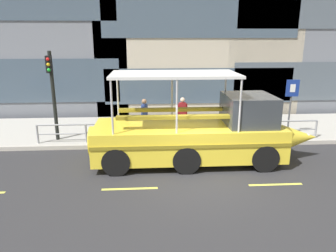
% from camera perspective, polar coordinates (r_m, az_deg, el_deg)
% --- Properties ---
extents(ground_plane, '(120.00, 120.00, 0.00)m').
position_cam_1_polar(ground_plane, '(11.20, 5.80, -9.08)').
color(ground_plane, '#2B2B2D').
extents(sidewalk, '(32.00, 4.80, 0.18)m').
position_cam_1_polar(sidewalk, '(16.37, 2.68, -0.50)').
color(sidewalk, '#A8A59E').
rests_on(sidewalk, ground_plane).
extents(curb_edge, '(32.00, 0.18, 0.18)m').
position_cam_1_polar(curb_edge, '(14.01, 3.78, -3.38)').
color(curb_edge, '#B2ADA3').
rests_on(curb_edge, ground_plane).
extents(lane_centreline, '(25.80, 0.12, 0.01)m').
position_cam_1_polar(lane_centreline, '(10.50, 6.49, -10.86)').
color(lane_centreline, '#DBD64C').
rests_on(lane_centreline, ground_plane).
extents(curb_guardrail, '(12.66, 0.09, 0.86)m').
position_cam_1_polar(curb_guardrail, '(14.09, 2.29, -0.37)').
color(curb_guardrail, gray).
rests_on(curb_guardrail, sidewalk).
extents(traffic_light_pole, '(0.24, 0.46, 3.95)m').
position_cam_1_polar(traffic_light_pole, '(14.68, -20.23, 6.59)').
color(traffic_light_pole, black).
rests_on(traffic_light_pole, sidewalk).
extents(parking_sign, '(0.60, 0.12, 2.67)m').
position_cam_1_polar(parking_sign, '(15.47, 21.43, 4.68)').
color(parking_sign, '#4C4F54').
rests_on(parking_sign, sidewalk).
extents(duck_tour_boat, '(8.85, 2.55, 3.44)m').
position_cam_1_polar(duck_tour_boat, '(12.17, 6.03, -1.40)').
color(duck_tour_boat, yellow).
rests_on(duck_tour_boat, ground_plane).
extents(pedestrian_near_bow, '(0.31, 0.38, 1.57)m').
position_cam_1_polar(pedestrian_near_bow, '(15.55, 15.47, 1.99)').
color(pedestrian_near_bow, '#47423D').
rests_on(pedestrian_near_bow, sidewalk).
extents(pedestrian_mid_left, '(0.49, 0.23, 1.69)m').
position_cam_1_polar(pedestrian_mid_left, '(15.43, 2.63, 2.75)').
color(pedestrian_mid_left, '#1E2338').
rests_on(pedestrian_mid_left, sidewalk).
extents(pedestrian_mid_right, '(0.31, 0.44, 1.71)m').
position_cam_1_polar(pedestrian_mid_right, '(14.99, -4.29, 2.37)').
color(pedestrian_mid_right, '#1E2338').
rests_on(pedestrian_mid_right, sidewalk).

